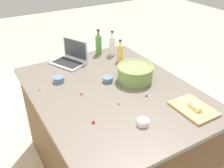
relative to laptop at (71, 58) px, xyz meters
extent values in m
plane|color=#B7A88E|center=(-0.64, -0.09, -0.95)|extent=(12.00, 12.00, 0.00)
cube|color=#4C331E|center=(-0.64, -0.09, -0.51)|extent=(1.51, 1.15, 0.87)
cube|color=#60564C|center=(-0.64, -0.09, -0.06)|extent=(1.57, 1.21, 0.03)
cube|color=#B7B7BC|center=(-0.02, 0.03, -0.04)|extent=(0.37, 0.33, 0.02)
cube|color=black|center=(-0.02, 0.04, -0.03)|extent=(0.31, 0.25, 0.00)
cube|color=#B7B7BC|center=(0.03, -0.07, 0.07)|extent=(0.28, 0.14, 0.20)
cube|color=#333842|center=(0.03, -0.06, 0.07)|extent=(0.25, 0.12, 0.18)
cylinder|color=#72934C|center=(-0.60, -0.34, 0.02)|extent=(0.30, 0.30, 0.13)
cylinder|color=black|center=(-0.60, -0.34, 0.02)|extent=(0.24, 0.24, 0.11)
torus|color=#72934C|center=(-0.60, -0.34, 0.08)|extent=(0.31, 0.31, 0.02)
cylinder|color=white|center=(-0.04, -0.45, 0.05)|extent=(0.06, 0.06, 0.19)
cylinder|color=white|center=(-0.04, -0.45, 0.17)|extent=(0.03, 0.03, 0.05)
cylinder|color=black|center=(-0.04, -0.45, 0.20)|extent=(0.03, 0.03, 0.01)
cylinder|color=#DBC64C|center=(-0.21, -0.43, 0.03)|extent=(0.06, 0.06, 0.16)
cylinder|color=#DBC64C|center=(-0.21, -0.43, 0.14)|extent=(0.02, 0.02, 0.05)
cylinder|color=black|center=(-0.21, -0.43, 0.17)|extent=(0.03, 0.03, 0.01)
cylinder|color=#4C8C38|center=(0.05, -0.33, 0.05)|extent=(0.06, 0.06, 0.20)
cylinder|color=#4C8C38|center=(0.05, -0.33, 0.18)|extent=(0.03, 0.03, 0.06)
cylinder|color=black|center=(0.05, -0.33, 0.21)|extent=(0.03, 0.03, 0.01)
cube|color=tan|center=(-1.17, -0.45, -0.04)|extent=(0.31, 0.22, 0.02)
cube|color=#F4E58C|center=(-1.18, -0.45, -0.01)|extent=(0.11, 0.04, 0.04)
cylinder|color=slate|center=(-0.51, -0.12, -0.03)|extent=(0.09, 0.09, 0.04)
cylinder|color=slate|center=(-0.30, 0.24, -0.02)|extent=(0.09, 0.09, 0.05)
cylinder|color=white|center=(-1.12, -0.04, -0.03)|extent=(0.08, 0.08, 0.04)
sphere|color=red|center=(-0.58, 0.15, -0.04)|extent=(0.02, 0.02, 0.02)
sphere|color=red|center=(-0.94, 0.23, -0.04)|extent=(0.02, 0.02, 0.02)
sphere|color=orange|center=(-0.35, 0.42, -0.04)|extent=(0.01, 0.01, 0.01)
sphere|color=blue|center=(-0.86, -0.27, -0.04)|extent=(0.02, 0.02, 0.02)
sphere|color=orange|center=(-0.84, -0.03, -0.04)|extent=(0.01, 0.01, 0.01)
camera|label=1|loc=(-2.15, 0.80, 1.03)|focal=40.96mm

